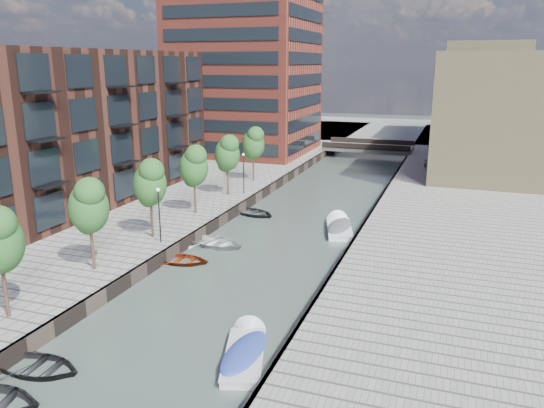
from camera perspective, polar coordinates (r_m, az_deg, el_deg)
The scene contains 25 objects.
water at distance 51.82m, azimuth 4.34°, elevation -0.58°, with size 300.00×300.00×0.00m, color #38473F.
quay_left at distance 70.02m, azimuth -25.39°, elevation 2.52°, with size 60.00×140.00×1.00m, color gray.
quay_right at distance 50.12m, azimuth 22.28°, elevation -1.64°, with size 20.00×140.00×1.00m, color gray.
quay_wall_left at distance 53.55m, azimuth -1.95°, elevation 0.52°, with size 0.25×140.00×1.00m, color #332823.
quay_wall_right at distance 50.50m, azimuth 11.04°, elevation -0.65°, with size 0.25×140.00×1.00m, color #332823.
far_closure at distance 109.80m, azimuth 12.76°, elevation 7.63°, with size 80.00×40.00×1.00m, color gray.
apartment_block at distance 50.82m, azimuth -21.26°, elevation 7.34°, with size 8.00×38.00×14.00m, color black.
tower at distance 79.14m, azimuth -2.80°, elevation 16.51°, with size 18.00×18.00×30.00m, color maroon.
tan_block_near at distance 70.52m, azimuth 22.26°, elevation 9.12°, with size 12.00×25.00×14.00m, color tan.
tan_block_far at distance 96.38m, azimuth 21.77°, elevation 11.05°, with size 12.00×20.00×16.00m, color tan.
bridge at distance 82.20m, azimuth 10.32°, elevation 6.02°, with size 13.00×6.00×1.30m.
tree_2 at distance 34.96m, azimuth -19.14°, elevation -0.04°, with size 2.50×2.50×5.95m.
tree_3 at distance 40.47m, azimuth -13.03°, elevation 2.38°, with size 2.50×2.50×5.95m.
tree_4 at distance 46.39m, azimuth -8.41°, elevation 4.19°, with size 2.50×2.50×5.95m.
tree_5 at distance 52.57m, azimuth -4.85°, elevation 5.56°, with size 2.50×2.50×5.95m.
tree_6 at distance 58.94m, azimuth -2.03°, elevation 6.62°, with size 2.50×2.50×5.95m.
lamp_1 at distance 39.40m, azimuth -12.05°, elevation -0.60°, with size 0.24×0.24×4.12m.
lamp_2 at distance 53.28m, azimuth -3.08°, elevation 3.76°, with size 0.24×0.24×4.12m.
sloop_1 at distance 28.02m, azimuth -23.85°, elevation -16.10°, with size 3.09×4.33×0.90m, color black.
sloop_2 at distance 38.74m, azimuth -9.69°, elevation -6.22°, with size 2.95×4.13×0.86m, color maroon.
sloop_3 at distance 41.77m, azimuth -6.11°, elevation -4.50°, with size 3.48×4.87×1.01m, color beige.
sloop_4 at distance 49.86m, azimuth -1.96°, elevation -1.17°, with size 3.14×4.40×0.91m, color black.
motorboat_3 at distance 26.89m, azimuth -2.89°, elevation -15.57°, with size 3.25×5.55×1.75m.
motorboat_4 at distance 45.69m, azimuth 7.20°, elevation -2.50°, with size 3.41×6.02×1.90m.
car at distance 68.85m, azimuth 16.96°, elevation 4.14°, with size 1.61×4.00×1.36m, color #9EA0A2.
Camera 1 is at (12.99, -8.21, 13.88)m, focal length 35.00 mm.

